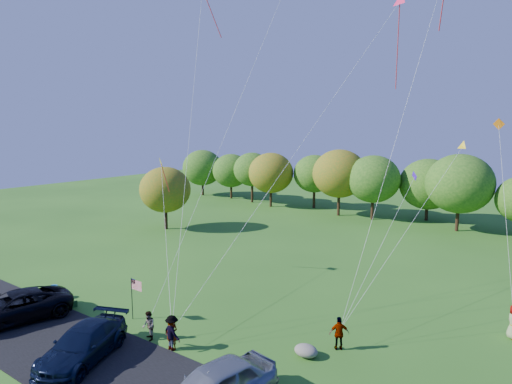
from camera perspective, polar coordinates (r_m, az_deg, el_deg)
ground at (r=25.00m, az=-7.17°, el=-18.95°), size 140.00×140.00×0.00m
asphalt_lane at (r=22.64m, az=-14.71°, el=-22.22°), size 44.00×6.00×0.06m
treeline at (r=54.43m, az=21.96°, el=0.77°), size 76.15×28.12×8.27m
minivan_dark at (r=30.86m, az=-27.96°, el=-12.59°), size 4.22×6.72×1.73m
minivan_navy at (r=24.84m, az=-20.85°, el=-17.38°), size 4.33×6.12×1.65m
flyer_a at (r=24.82m, az=-10.47°, el=-16.97°), size 0.72×0.54×1.77m
flyer_b at (r=26.09m, az=-13.27°, el=-15.98°), size 0.97×0.91×1.59m
flyer_c at (r=24.81m, az=-10.47°, el=-16.91°), size 1.27×0.84×1.83m
flyer_d at (r=24.83m, az=10.37°, el=-16.99°), size 1.07×0.97×1.75m
park_bench at (r=32.30m, az=-22.71°, el=-12.09°), size 1.76×0.50×0.97m
trash_barrel at (r=33.87m, az=-23.98°, el=-11.36°), size 0.57×0.57×0.86m
flag_assembly at (r=28.25m, az=-14.93°, el=-11.66°), size 0.94×0.61×2.54m
boulder_near at (r=24.18m, az=6.27°, el=-19.12°), size 1.23×0.96×0.61m
kites_aloft at (r=33.09m, az=12.49°, el=21.81°), size 21.95×11.32×19.18m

